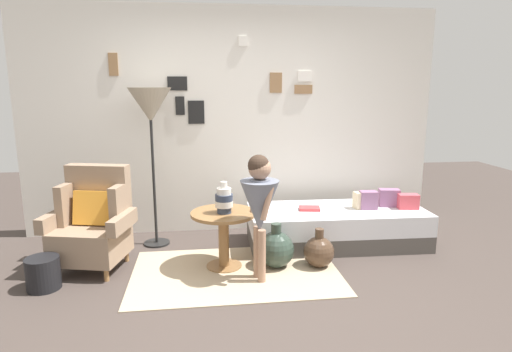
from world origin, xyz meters
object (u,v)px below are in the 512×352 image
side_table (224,227)px  demijohn_near (276,249)px  armchair (93,223)px  vase_striped (224,200)px  daybed (336,226)px  floor_lamp (150,109)px  person_child (260,201)px  book_on_daybed (309,208)px  magazine_basket (43,273)px  demijohn_far (319,252)px

side_table → demijohn_near: 0.54m
armchair → vase_striped: size_ratio=3.26×
daybed → floor_lamp: size_ratio=1.13×
person_child → demijohn_near: (0.20, 0.27, -0.55)m
person_child → armchair: bearing=161.9°
daybed → side_table: side_table is taller
book_on_daybed → demijohn_near: demijohn_near is taller
demijohn_near → magazine_basket: (-2.05, -0.20, -0.04)m
side_table → demijohn_near: (0.49, -0.06, -0.22)m
side_table → demijohn_far: side_table is taller
person_child → demijohn_near: 0.64m
vase_striped → side_table: bearing=103.5°
armchair → book_on_daybed: size_ratio=4.41×
armchair → vase_striped: bearing=-9.3°
demijohn_far → magazine_basket: size_ratio=1.37×
armchair → demijohn_far: (2.13, -0.28, -0.29)m
vase_striped → demijohn_far: vase_striped is taller
person_child → magazine_basket: 1.95m
demijohn_near → book_on_daybed: bearing=49.1°
magazine_basket → person_child: bearing=-2.2°
daybed → demijohn_near: size_ratio=4.42×
demijohn_near → demijohn_far: 0.41m
demijohn_far → magazine_basket: demijohn_far is taller
armchair → person_child: size_ratio=0.85×
armchair → daybed: size_ratio=0.51×
demijohn_near → demijohn_far: size_ratio=1.14×
floor_lamp → person_child: floor_lamp is taller
floor_lamp → magazine_basket: 1.86m
armchair → person_child: bearing=-18.1°
book_on_daybed → demijohn_far: 0.64m
person_child → demijohn_far: 0.86m
magazine_basket → book_on_daybed: bearing=16.2°
side_table → magazine_basket: side_table is taller
floor_lamp → demijohn_far: (1.61, -0.83, -1.32)m
armchair → side_table: size_ratio=1.57×
armchair → person_child: (1.52, -0.50, 0.29)m
armchair → daybed: bearing=6.9°
daybed → vase_striped: size_ratio=6.45×
daybed → magazine_basket: bearing=-165.5°
side_table → person_child: size_ratio=0.54×
demijohn_near → magazine_basket: 2.06m
demijohn_far → vase_striped: bearing=175.0°
side_table → vase_striped: size_ratio=2.07×
daybed → demijohn_near: demijohn_near is taller
vase_striped → person_child: bearing=-45.5°
daybed → book_on_daybed: (-0.31, 0.00, 0.22)m
vase_striped → demijohn_far: (0.90, -0.08, -0.52)m
daybed → vase_striped: 1.43m
daybed → demijohn_far: (-0.36, -0.58, -0.05)m
floor_lamp → demijohn_far: bearing=-27.3°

